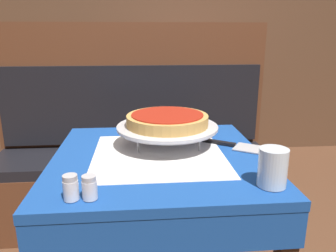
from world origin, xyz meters
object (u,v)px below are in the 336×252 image
pepper_shaker (90,187)px  condiment_caddy (185,80)px  water_glass_near (273,167)px  dining_table_front (159,180)px  salt_shaker (71,188)px  booth_bench (134,167)px  deep_dish_pizza (167,120)px  pizza_server (230,145)px  pizza_pan_stand (167,128)px  dining_table_rear (180,98)px

pepper_shaker → condiment_caddy: size_ratio=0.35×
water_glass_near → pepper_shaker: size_ratio=1.71×
condiment_caddy → dining_table_front: bearing=-101.2°
salt_shaker → pepper_shaker: size_ratio=1.05×
water_glass_near → condiment_caddy: (0.02, 1.91, -0.02)m
booth_bench → condiment_caddy: booth_bench is taller
booth_bench → condiment_caddy: bearing=62.4°
dining_table_front → condiment_caddy: size_ratio=4.02×
deep_dish_pizza → pizza_server: deep_dish_pizza is taller
dining_table_front → booth_bench: booth_bench is taller
deep_dish_pizza → pizza_server: bearing=-5.1°
pizza_pan_stand → salt_shaker: size_ratio=5.64×
water_glass_near → booth_bench: bearing=110.7°
deep_dish_pizza → pepper_shaker: bearing=-120.6°
dining_table_front → salt_shaker: bearing=-128.5°
deep_dish_pizza → dining_table_rear: bearing=80.9°
pizza_pan_stand → pizza_server: size_ratio=1.42×
dining_table_front → dining_table_rear: (0.28, 1.60, -0.01)m
dining_table_front → booth_bench: (-0.11, 0.81, -0.29)m
deep_dish_pizza → salt_shaker: 0.50m
dining_table_rear → booth_bench: bearing=-116.3°
deep_dish_pizza → salt_shaker: bearing=-125.4°
booth_bench → pizza_server: size_ratio=6.18×
water_glass_near → condiment_caddy: size_ratio=0.60×
dining_table_front → water_glass_near: size_ratio=6.75×
booth_bench → pizza_pan_stand: booth_bench is taller
booth_bench → condiment_caddy: 1.02m
pizza_server → dining_table_rear: bearing=90.0°
deep_dish_pizza → salt_shaker: deep_dish_pizza is taller
dining_table_front → deep_dish_pizza: 0.22m
dining_table_front → deep_dish_pizza: deep_dish_pizza is taller
condiment_caddy → booth_bench: bearing=-117.6°
deep_dish_pizza → condiment_caddy: (0.28, 1.54, -0.07)m
pizza_server → condiment_caddy: condiment_caddy is taller
booth_bench → pizza_server: 0.92m
dining_table_front → water_glass_near: (0.30, -0.28, 0.15)m
pizza_pan_stand → pepper_shaker: pizza_pan_stand is taller
dining_table_front → deep_dish_pizza: (0.04, 0.09, 0.20)m
water_glass_near → pepper_shaker: bearing=-176.2°
booth_bench → pepper_shaker: (-0.09, -1.12, 0.42)m
water_glass_near → salt_shaker: bearing=-176.6°
dining_table_front → condiment_caddy: condiment_caddy is taller
dining_table_rear → pizza_server: pizza_server is taller
dining_table_rear → deep_dish_pizza: (-0.24, -1.51, 0.21)m
booth_bench → pepper_shaker: size_ratio=25.81×
water_glass_near → dining_table_front: bearing=137.8°
deep_dish_pizza → water_glass_near: deep_dish_pizza is taller
dining_table_rear → condiment_caddy: size_ratio=4.23×
pizza_pan_stand → deep_dish_pizza: size_ratio=1.25×
pizza_pan_stand → water_glass_near: size_ratio=3.47×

